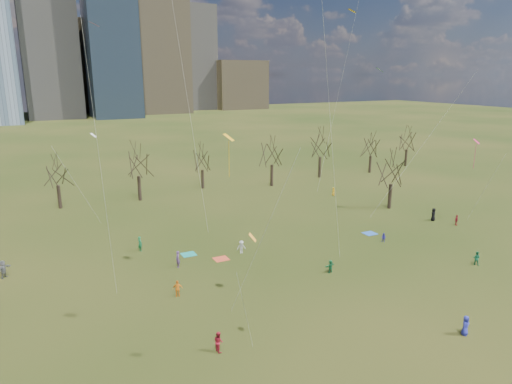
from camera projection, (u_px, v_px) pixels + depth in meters
name	position (u px, v px, depth m)	size (l,w,h in m)	color
ground	(314.00, 292.00, 43.03)	(500.00, 500.00, 0.00)	black
downtown_skyline	(60.00, 33.00, 214.01)	(212.50, 78.00, 118.00)	slate
bare_tree_row	(185.00, 163.00, 73.59)	(113.04, 29.80, 9.50)	black
blanket_teal	(189.00, 254.00, 52.00)	(1.60, 1.50, 0.03)	#16897F
blanket_navy	(370.00, 233.00, 58.86)	(1.60, 1.50, 0.03)	#2656B4
blanket_crimson	(221.00, 259.00, 50.72)	(1.60, 1.50, 0.03)	#CE4629
person_0	(465.00, 325.00, 35.74)	(0.80, 0.52, 1.63)	#2A30B7
person_2	(219.00, 341.00, 33.63)	(0.77, 0.60, 1.59)	#B1192D
person_4	(178.00, 289.00, 41.92)	(0.94, 0.39, 1.61)	orange
person_5	(330.00, 266.00, 47.10)	(1.28, 0.41, 1.38)	#19723D
person_6	(433.00, 214.00, 63.79)	(0.89, 0.58, 1.83)	black
person_7	(178.00, 259.00, 48.34)	(0.66, 0.44, 1.82)	#694488
person_8	(384.00, 238.00, 55.67)	(0.57, 0.44, 1.16)	#2F29B2
person_9	(241.00, 247.00, 52.21)	(0.98, 0.56, 1.52)	silver
person_10	(456.00, 220.00, 61.94)	(0.85, 0.35, 1.44)	maroon
person_11	(3.00, 269.00, 45.86)	(1.71, 0.54, 1.84)	slate
person_12	(333.00, 191.00, 77.27)	(0.68, 0.44, 1.39)	yellow
person_13	(140.00, 244.00, 52.87)	(0.65, 0.42, 1.77)	#1A7641
person_14	(476.00, 258.00, 49.04)	(0.74, 0.58, 1.52)	#19724C
kites_airborne	(280.00, 127.00, 46.77)	(64.48, 39.27, 33.60)	yellow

